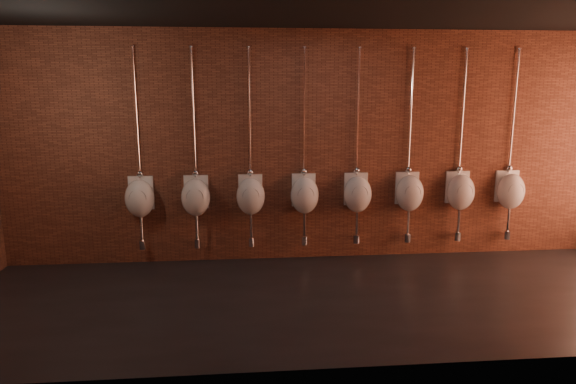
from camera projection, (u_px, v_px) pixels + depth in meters
name	position (u px, v px, depth m)	size (l,w,h in m)	color
ground	(328.00, 299.00, 6.02)	(8.50, 8.50, 0.00)	black
room_shell	(331.00, 127.00, 5.61)	(8.54, 3.04, 3.22)	black
urinal_0	(140.00, 197.00, 6.94)	(0.40, 0.35, 2.72)	white
urinal_1	(196.00, 196.00, 7.01)	(0.40, 0.35, 2.72)	white
urinal_2	(251.00, 195.00, 7.07)	(0.40, 0.35, 2.72)	white
urinal_3	(305.00, 194.00, 7.14)	(0.40, 0.35, 2.72)	white
urinal_4	(357.00, 193.00, 7.20)	(0.40, 0.35, 2.72)	white
urinal_5	(409.00, 192.00, 7.27)	(0.40, 0.35, 2.72)	white
urinal_6	(460.00, 191.00, 7.34)	(0.40, 0.35, 2.72)	white
urinal_7	(511.00, 190.00, 7.40)	(0.40, 0.35, 2.72)	white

